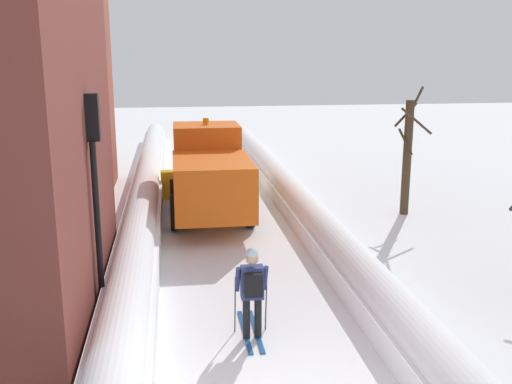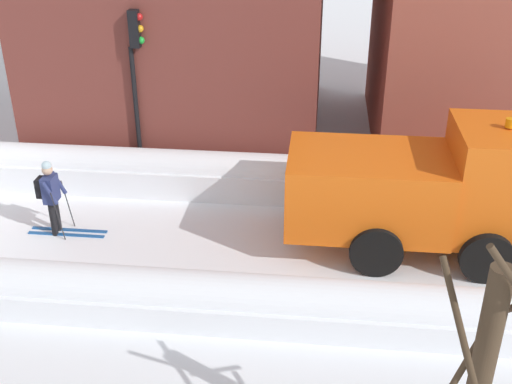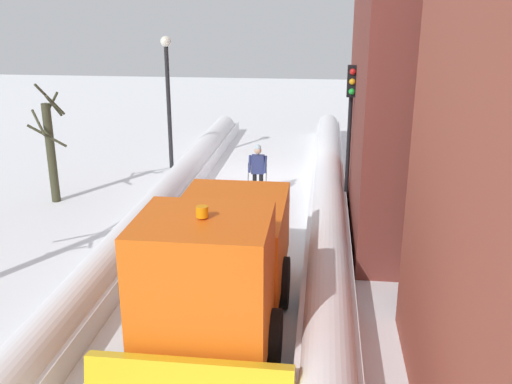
% 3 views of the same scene
% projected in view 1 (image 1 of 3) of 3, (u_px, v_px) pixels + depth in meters
% --- Properties ---
extents(ground_plane, '(80.00, 80.00, 0.00)m').
position_uv_depth(ground_plane, '(224.00, 221.00, 18.80)').
color(ground_plane, white).
extents(snowbank_left, '(1.10, 36.00, 1.16)m').
position_uv_depth(snowbank_left, '(144.00, 208.00, 18.33)').
color(snowbank_left, white).
rests_on(snowbank_left, ground).
extents(snowbank_right, '(1.10, 36.00, 0.97)m').
position_uv_depth(snowbank_right, '(302.00, 206.00, 19.05)').
color(snowbank_right, white).
rests_on(snowbank_right, ground).
extents(plow_truck, '(3.20, 5.98, 3.12)m').
position_uv_depth(plow_truck, '(209.00, 174.00, 18.81)').
color(plow_truck, orange).
rests_on(plow_truck, ground).
extents(skier, '(0.62, 1.80, 1.81)m').
position_uv_depth(skier, '(252.00, 289.00, 10.93)').
color(skier, black).
rests_on(skier, ground).
extents(traffic_light_pole, '(0.28, 0.42, 4.53)m').
position_uv_depth(traffic_light_pole, '(94.00, 165.00, 11.32)').
color(traffic_light_pole, black).
rests_on(traffic_light_pole, ground).
extents(bare_tree_mid, '(1.19, 0.96, 4.23)m').
position_uv_depth(bare_tree_mid, '(407.00, 155.00, 19.23)').
color(bare_tree_mid, '#433222').
rests_on(bare_tree_mid, ground).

